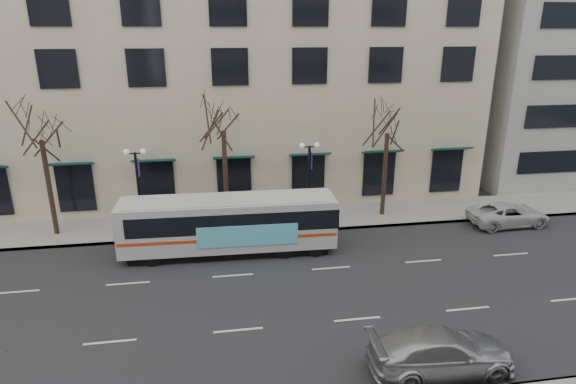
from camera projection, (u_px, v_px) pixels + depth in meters
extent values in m
plane|color=black|center=(235.00, 300.00, 21.65)|extent=(160.00, 160.00, 0.00)
cube|color=gray|center=(306.00, 218.00, 30.77)|extent=(80.00, 4.00, 0.15)
cube|color=#BDAD90|center=(189.00, 23.00, 37.10)|extent=(40.00, 20.00, 24.00)
cylinder|color=black|center=(50.00, 190.00, 27.47)|extent=(0.28, 0.28, 5.74)
cylinder|color=black|center=(226.00, 180.00, 28.91)|extent=(0.28, 0.28, 5.95)
cylinder|color=black|center=(384.00, 176.00, 30.47)|extent=(0.28, 0.28, 5.46)
cylinder|color=black|center=(139.00, 195.00, 27.76)|extent=(0.16, 0.16, 5.00)
cylinder|color=black|center=(143.00, 232.00, 28.52)|extent=(0.36, 0.36, 0.30)
cube|color=black|center=(135.00, 153.00, 26.97)|extent=(0.90, 0.06, 0.06)
sphere|color=silver|center=(126.00, 152.00, 26.87)|extent=(0.32, 0.32, 0.32)
sphere|color=silver|center=(143.00, 151.00, 27.01)|extent=(0.32, 0.32, 0.32)
cube|color=#451D6F|center=(139.00, 168.00, 27.27)|extent=(0.04, 0.45, 1.00)
cylinder|color=black|center=(309.00, 186.00, 29.24)|extent=(0.16, 0.16, 5.00)
cylinder|color=black|center=(308.00, 222.00, 30.00)|extent=(0.36, 0.36, 0.30)
cube|color=black|center=(310.00, 147.00, 28.45)|extent=(0.90, 0.06, 0.06)
sphere|color=silver|center=(302.00, 145.00, 28.35)|extent=(0.32, 0.32, 0.32)
sphere|color=silver|center=(317.00, 145.00, 28.49)|extent=(0.32, 0.32, 0.32)
cube|color=#451D6F|center=(311.00, 161.00, 28.74)|extent=(0.04, 0.45, 1.00)
cube|color=silver|center=(229.00, 223.00, 25.76)|extent=(11.46, 2.77, 2.61)
cube|color=black|center=(230.00, 248.00, 26.24)|extent=(10.54, 2.45, 0.43)
cube|color=black|center=(234.00, 215.00, 25.67)|extent=(11.01, 2.80, 1.05)
cube|color=red|center=(229.00, 230.00, 25.91)|extent=(11.35, 2.80, 0.17)
cube|color=#5FD2E8|center=(248.00, 236.00, 24.78)|extent=(5.22, 0.20, 1.14)
cube|color=silver|center=(228.00, 199.00, 25.33)|extent=(10.89, 2.51, 0.08)
cylinder|color=black|center=(152.00, 257.00, 24.65)|extent=(0.96, 0.29, 0.95)
cylinder|color=black|center=(157.00, 240.00, 26.70)|extent=(0.96, 0.29, 0.95)
cylinder|color=black|center=(284.00, 250.00, 25.49)|extent=(0.96, 0.29, 0.95)
cylinder|color=black|center=(279.00, 233.00, 27.54)|extent=(0.96, 0.29, 0.95)
cylinder|color=black|center=(316.00, 248.00, 25.70)|extent=(0.96, 0.29, 0.95)
cylinder|color=black|center=(309.00, 232.00, 27.75)|extent=(0.96, 0.29, 0.95)
imported|color=#A4A6AC|center=(441.00, 352.00, 17.02)|extent=(5.25, 2.22, 1.51)
imported|color=silver|center=(508.00, 214.00, 29.77)|extent=(5.01, 2.43, 1.37)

